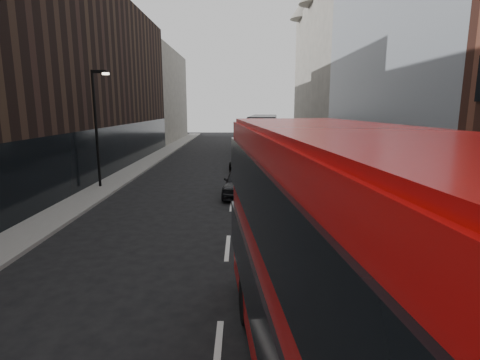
{
  "coord_description": "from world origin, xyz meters",
  "views": [
    {
      "loc": [
        0.48,
        -4.81,
        5.02
      ],
      "look_at": [
        0.45,
        8.02,
        2.5
      ],
      "focal_mm": 28.0,
      "sensor_mm": 36.0,
      "label": 1
    }
  ],
  "objects_px": {
    "street_lamp": "(97,121)",
    "red_bus": "(370,294)",
    "car_b": "(269,161)",
    "grey_bus": "(263,133)",
    "car_c": "(245,159)",
    "car_a": "(241,182)"
  },
  "relations": [
    {
      "from": "street_lamp",
      "to": "grey_bus",
      "type": "height_order",
      "value": "street_lamp"
    },
    {
      "from": "grey_bus",
      "to": "car_c",
      "type": "distance_m",
      "value": 12.03
    },
    {
      "from": "red_bus",
      "to": "car_a",
      "type": "xyz_separation_m",
      "value": [
        -1.66,
        16.57,
        -1.83
      ]
    },
    {
      "from": "grey_bus",
      "to": "car_a",
      "type": "distance_m",
      "value": 21.34
    },
    {
      "from": "street_lamp",
      "to": "car_a",
      "type": "distance_m",
      "value": 9.52
    },
    {
      "from": "street_lamp",
      "to": "car_c",
      "type": "xyz_separation_m",
      "value": [
        9.01,
        7.66,
        -3.42
      ]
    },
    {
      "from": "red_bus",
      "to": "grey_bus",
      "type": "height_order",
      "value": "red_bus"
    },
    {
      "from": "red_bus",
      "to": "car_a",
      "type": "bearing_deg",
      "value": 90.03
    },
    {
      "from": "car_a",
      "to": "car_c",
      "type": "relative_size",
      "value": 0.88
    },
    {
      "from": "red_bus",
      "to": "car_c",
      "type": "distance_m",
      "value": 26.08
    },
    {
      "from": "car_a",
      "to": "grey_bus",
      "type": "bearing_deg",
      "value": 88.29
    },
    {
      "from": "grey_bus",
      "to": "car_b",
      "type": "xyz_separation_m",
      "value": [
        -0.18,
        -11.59,
        -1.54
      ]
    },
    {
      "from": "car_b",
      "to": "car_c",
      "type": "bearing_deg",
      "value": 179.34
    },
    {
      "from": "car_c",
      "to": "street_lamp",
      "type": "bearing_deg",
      "value": -134.51
    },
    {
      "from": "street_lamp",
      "to": "car_b",
      "type": "distance_m",
      "value": 14.0
    },
    {
      "from": "red_bus",
      "to": "car_b",
      "type": "distance_m",
      "value": 26.21
    },
    {
      "from": "street_lamp",
      "to": "red_bus",
      "type": "bearing_deg",
      "value": -60.45
    },
    {
      "from": "car_a",
      "to": "car_c",
      "type": "distance_m",
      "value": 9.41
    },
    {
      "from": "car_b",
      "to": "grey_bus",
      "type": "bearing_deg",
      "value": 84.31
    },
    {
      "from": "red_bus",
      "to": "car_c",
      "type": "relative_size",
      "value": 2.27
    },
    {
      "from": "grey_bus",
      "to": "car_b",
      "type": "height_order",
      "value": "grey_bus"
    },
    {
      "from": "car_a",
      "to": "car_c",
      "type": "height_order",
      "value": "car_a"
    }
  ]
}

